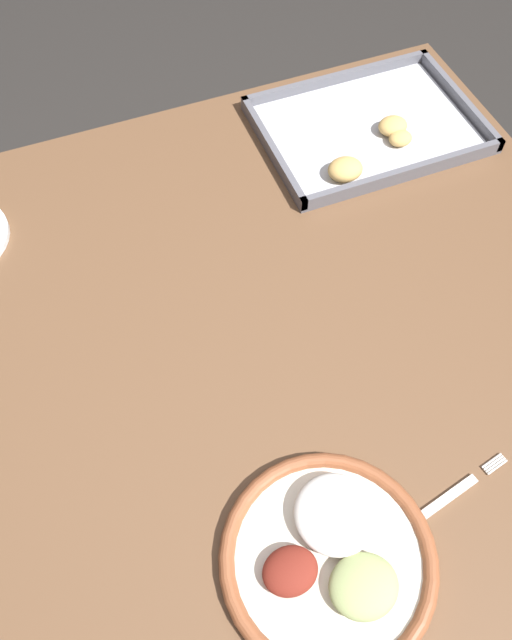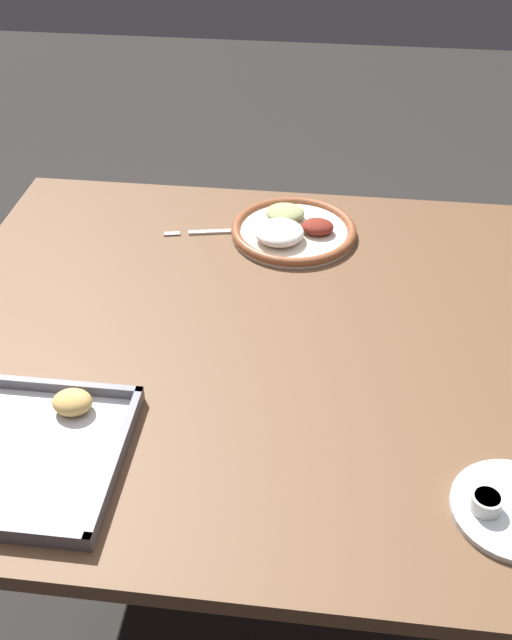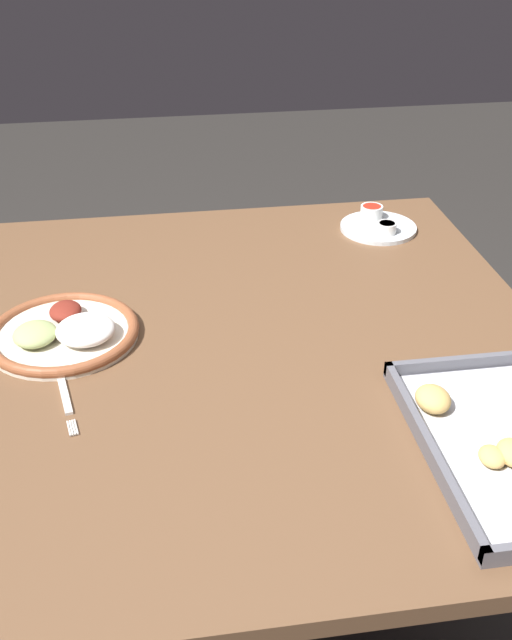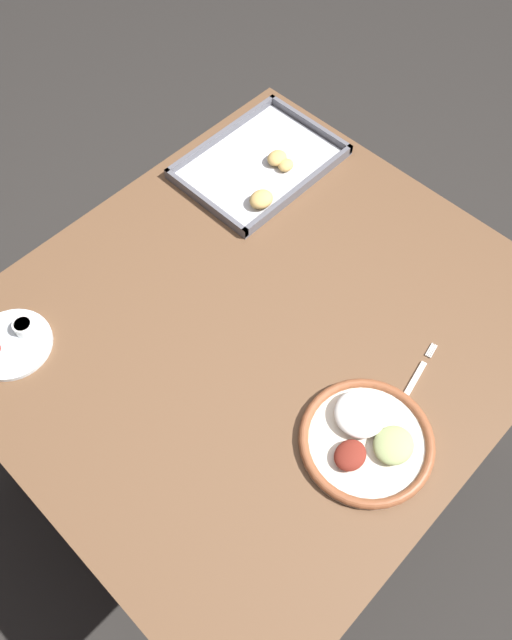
{
  "view_description": "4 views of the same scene",
  "coord_description": "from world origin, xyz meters",
  "px_view_note": "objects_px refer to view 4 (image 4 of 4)",
  "views": [
    {
      "loc": [
        -0.2,
        -0.45,
        1.57
      ],
      "look_at": [
        -0.02,
        0.0,
        0.8
      ],
      "focal_mm": 35.0,
      "sensor_mm": 36.0,
      "label": 1
    },
    {
      "loc": [
        -0.14,
        1.03,
        1.61
      ],
      "look_at": [
        -0.02,
        0.0,
        0.8
      ],
      "focal_mm": 42.0,
      "sensor_mm": 36.0,
      "label": 2
    },
    {
      "loc": [
        1.1,
        -0.17,
        1.49
      ],
      "look_at": [
        -0.02,
        0.0,
        0.8
      ],
      "focal_mm": 42.0,
      "sensor_mm": 36.0,
      "label": 3
    },
    {
      "loc": [
        -0.52,
        -0.49,
        1.94
      ],
      "look_at": [
        -0.02,
        0.0,
        0.8
      ],
      "focal_mm": 35.0,
      "sensor_mm": 36.0,
      "label": 4
    }
  ],
  "objects_px": {
    "fork": "(414,381)",
    "baking_tray": "(261,166)",
    "dinner_plate": "(367,438)",
    "saucer_plate": "(9,344)"
  },
  "relations": [
    {
      "from": "fork",
      "to": "saucer_plate",
      "type": "height_order",
      "value": "saucer_plate"
    },
    {
      "from": "saucer_plate",
      "to": "baking_tray",
      "type": "height_order",
      "value": "baking_tray"
    },
    {
      "from": "saucer_plate",
      "to": "dinner_plate",
      "type": "bearing_deg",
      "value": -61.76
    },
    {
      "from": "saucer_plate",
      "to": "baking_tray",
      "type": "xyz_separation_m",
      "value": [
        0.76,
        -0.02,
        -0.0
      ]
    },
    {
      "from": "baking_tray",
      "to": "dinner_plate",
      "type": "bearing_deg",
      "value": -120.5
    },
    {
      "from": "fork",
      "to": "baking_tray",
      "type": "bearing_deg",
      "value": 59.98
    },
    {
      "from": "dinner_plate",
      "to": "saucer_plate",
      "type": "relative_size",
      "value": 1.54
    },
    {
      "from": "dinner_plate",
      "to": "fork",
      "type": "distance_m",
      "value": 0.17
    },
    {
      "from": "dinner_plate",
      "to": "saucer_plate",
      "type": "height_order",
      "value": "dinner_plate"
    },
    {
      "from": "fork",
      "to": "baking_tray",
      "type": "distance_m",
      "value": 0.69
    }
  ]
}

